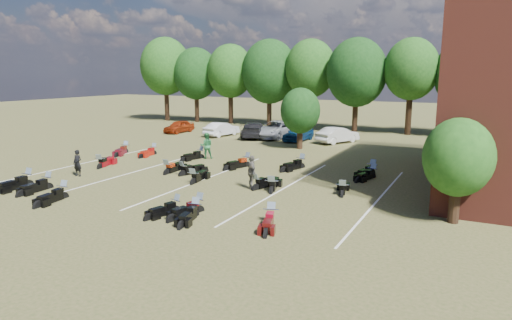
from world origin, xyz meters
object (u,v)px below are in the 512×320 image
Objects in this scene: car_4 at (298,133)px; motorcycle_7 at (100,168)px; person_grey at (252,172)px; person_green at (206,146)px; car_0 at (179,127)px; person_black at (77,163)px; motorcycle_0 at (28,186)px; motorcycle_3 at (195,217)px; motorcycle_14 at (126,153)px.

car_4 reaches higher than motorcycle_7.
person_green is at bearing 2.52° from person_grey.
car_0 is 0.92× the size of car_4.
person_black is (-6.51, -19.32, 0.11)m from car_4.
motorcycle_0 is 1.19× the size of motorcycle_3.
person_black reaches higher than car_0.
car_4 is at bearing -31.42° from person_grey.
person_grey reaches higher than motorcycle_14.
motorcycle_14 is at bearing -125.15° from car_4.
person_black is at bearing 77.62° from motorcycle_0.
car_0 reaches higher than motorcycle_14.
person_black is at bearing -68.83° from car_0.
motorcycle_14 is at bearing -71.13° from car_0.
car_4 is at bearing 69.57° from motorcycle_0.
person_green reaches higher than motorcycle_7.
motorcycle_14 is (-9.57, -11.91, -0.69)m from car_4.
car_4 is 18.46m from motorcycle_7.
person_green is 1.03× the size of person_grey.
motorcycle_14 is at bearing -25.73° from person_green.
car_4 reaches higher than motorcycle_14.
motorcycle_7 is (-11.26, 0.32, -0.91)m from person_grey.
car_4 reaches higher than car_0.
motorcycle_0 is at bearing -103.09° from person_black.
motorcycle_14 is (3.50, -11.68, -0.64)m from car_0.
motorcycle_3 is (17.28, -22.44, -0.64)m from car_0.
car_0 is 1.79× the size of motorcycle_3.
person_green is 0.82× the size of motorcycle_14.
car_4 is (13.08, 0.23, 0.05)m from car_0.
motorcycle_0 is 11.22m from motorcycle_3.
person_grey is 0.77× the size of motorcycle_7.
person_green is 6.96m from motorcycle_14.
motorcycle_0 is at bearing 68.77° from person_grey.
person_green is at bearing 66.34° from motorcycle_0.
motorcycle_3 is (6.95, -11.66, -0.94)m from person_green.
car_0 is 1.63× the size of motorcycle_14.
motorcycle_7 is (-0.52, 2.26, -0.80)m from person_black.
person_green is at bearing -142.42° from motorcycle_7.
motorcycle_7 is at bearing 21.41° from person_green.
person_black is at bearing 55.18° from person_grey.
motorcycle_3 is at bearing -57.37° from motorcycle_14.
motorcycle_0 reaches higher than motorcycle_7.
motorcycle_3 is (4.21, -22.67, -0.69)m from car_4.
motorcycle_3 is (10.71, -3.36, -0.80)m from person_black.
person_grey is at bearing -42.55° from car_0.
person_black is 10.91m from person_grey.
car_0 is 28.33m from motorcycle_3.
person_grey reaches higher than motorcycle_0.
motorcycle_3 is at bearing -75.85° from car_4.
person_green is 0.76× the size of motorcycle_0.
motorcycle_0 is at bearing 36.15° from person_green.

